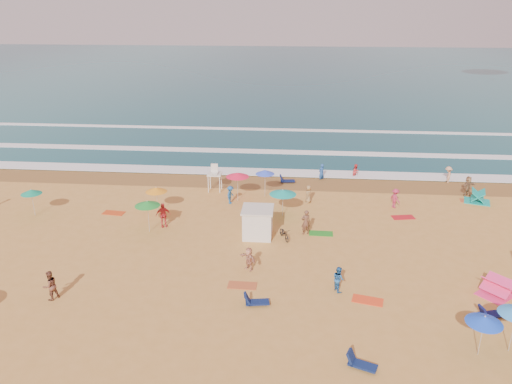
{
  "coord_description": "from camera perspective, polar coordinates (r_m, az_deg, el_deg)",
  "views": [
    {
      "loc": [
        2.83,
        -30.73,
        15.79
      ],
      "look_at": [
        -0.31,
        6.0,
        1.5
      ],
      "focal_mm": 35.0,
      "sensor_mm": 36.0,
      "label": 1
    }
  ],
  "objects": [
    {
      "name": "cabana_roof",
      "position": [
        34.87,
        0.19,
        -2.0
      ],
      "size": [
        2.2,
        2.2,
        0.12
      ],
      "primitive_type": "cube",
      "color": "silver",
      "rests_on": "cabana"
    },
    {
      "name": "wet_sand",
      "position": [
        46.11,
        1.07,
        1.17
      ],
      "size": [
        220.0,
        220.0,
        0.0
      ],
      "primitive_type": "plane",
      "color": "olive",
      "rests_on": "ground"
    },
    {
      "name": "ground",
      "position": [
        34.67,
        -0.33,
        -5.91
      ],
      "size": [
        220.0,
        220.0,
        0.0
      ],
      "primitive_type": "plane",
      "color": "gold",
      "rests_on": "ground"
    },
    {
      "name": "towels",
      "position": [
        33.12,
        -5.24,
        -7.36
      ],
      "size": [
        39.81,
        24.85,
        0.03
      ],
      "color": "red",
      "rests_on": "ground"
    },
    {
      "name": "lifeguard_stand",
      "position": [
        43.78,
        -4.73,
        1.44
      ],
      "size": [
        1.2,
        1.2,
        2.1
      ],
      "primitive_type": null,
      "color": "white",
      "rests_on": "ground"
    },
    {
      "name": "bicycle",
      "position": [
        35.19,
        3.25,
        -4.75
      ],
      "size": [
        1.14,
        1.69,
        0.84
      ],
      "primitive_type": "imported",
      "rotation": [
        0.0,
        0.0,
        0.4
      ],
      "color": "black",
      "rests_on": "ground"
    },
    {
      "name": "surf_foam",
      "position": [
        54.44,
        1.71,
        4.43
      ],
      "size": [
        200.0,
        18.7,
        0.05
      ],
      "color": "white",
      "rests_on": "ground"
    },
    {
      "name": "loungers",
      "position": [
        30.59,
        9.17,
        -9.83
      ],
      "size": [
        52.9,
        28.74,
        0.34
      ],
      "color": "#0E1749",
      "rests_on": "ground"
    },
    {
      "name": "beach_umbrellas",
      "position": [
        32.79,
        0.39,
        -3.45
      ],
      "size": [
        51.7,
        23.46,
        0.78
      ],
      "color": "orange",
      "rests_on": "ground"
    },
    {
      "name": "beachgoers",
      "position": [
        38.19,
        6.67,
        -2.1
      ],
      "size": [
        40.31,
        23.44,
        2.11
      ],
      "color": "brown",
      "rests_on": "ground"
    },
    {
      "name": "popup_tents",
      "position": [
        38.52,
        24.8,
        -4.13
      ],
      "size": [
        5.95,
        16.66,
        1.2
      ],
      "color": "#FF3882",
      "rests_on": "ground"
    },
    {
      "name": "ocean",
      "position": [
        115.85,
        3.54,
        13.32
      ],
      "size": [
        220.0,
        140.0,
        0.18
      ],
      "primitive_type": "cube",
      "color": "#0C4756",
      "rests_on": "ground"
    },
    {
      "name": "cabana",
      "position": [
        35.3,
        0.19,
        -3.58
      ],
      "size": [
        2.0,
        2.0,
        2.0
      ],
      "primitive_type": "cube",
      "color": "white",
      "rests_on": "ground"
    }
  ]
}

